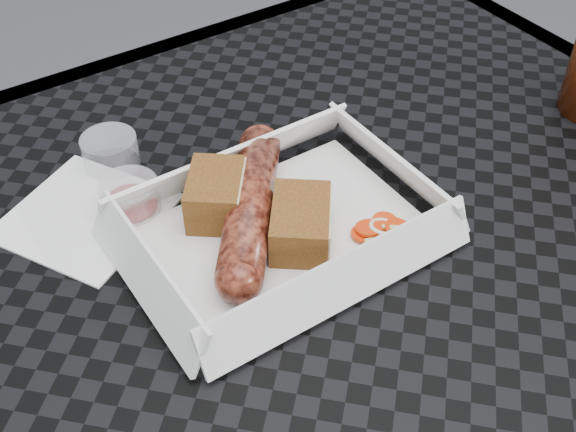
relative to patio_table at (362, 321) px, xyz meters
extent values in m
cube|color=black|center=(0.00, 0.00, 0.07)|extent=(0.80, 0.80, 0.01)
cube|color=black|center=(0.00, 0.39, 0.06)|extent=(0.80, 0.03, 0.03)
cylinder|color=black|center=(0.35, 0.35, -0.30)|extent=(0.03, 0.03, 0.73)
cube|color=white|center=(-0.04, 0.06, 0.08)|extent=(0.22, 0.15, 0.00)
cylinder|color=maroon|center=(-0.06, 0.09, 0.10)|extent=(0.13, 0.15, 0.04)
sphere|color=maroon|center=(-0.01, 0.15, 0.10)|extent=(0.04, 0.04, 0.04)
sphere|color=maroon|center=(-0.10, 0.02, 0.10)|extent=(0.04, 0.04, 0.04)
cube|color=brown|center=(-0.07, 0.11, 0.10)|extent=(0.07, 0.07, 0.04)
cube|color=brown|center=(-0.03, 0.05, 0.10)|extent=(0.08, 0.08, 0.03)
cylinder|color=red|center=(0.02, 0.01, 0.08)|extent=(0.02, 0.02, 0.00)
torus|color=white|center=(0.02, 0.00, 0.08)|extent=(0.02, 0.02, 0.00)
cube|color=#B2D17F|center=(0.03, 0.01, 0.08)|extent=(0.02, 0.02, 0.00)
cube|color=white|center=(-0.17, 0.17, 0.08)|extent=(0.16, 0.16, 0.00)
cylinder|color=#980B0C|center=(-0.13, 0.16, 0.09)|extent=(0.05, 0.05, 0.03)
cylinder|color=silver|center=(-0.12, 0.22, 0.09)|extent=(0.05, 0.05, 0.03)
camera|label=1|loc=(-0.27, -0.29, 0.49)|focal=45.00mm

